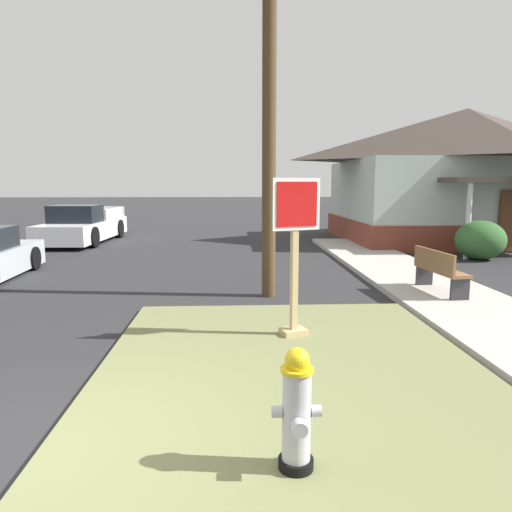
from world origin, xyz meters
name	(u,v)px	position (x,y,z in m)	size (l,w,h in m)	color
ground_plane	(23,467)	(0.00, 0.00, 0.00)	(160.00, 160.00, 0.00)	#2B2B2D
grass_corner_patch	(290,366)	(2.40, 1.92, 0.04)	(4.64, 5.59, 0.08)	olive
sidewalk_strip	(428,287)	(5.92, 6.20, 0.06)	(2.20, 17.13, 0.12)	#B2AFA8
fire_hydrant	(297,412)	(2.18, -0.24, 0.54)	(0.38, 0.34, 0.97)	black
stop_sign	(295,260)	(2.59, 3.01, 1.19)	(0.69, 0.38, 2.26)	tan
manhole_cover	(159,313)	(0.40, 4.50, 0.01)	(0.70, 0.70, 0.02)	black
pickup_truck_white	(83,227)	(-4.13, 14.92, 0.62)	(2.20, 5.54, 1.48)	silver
street_bench	(439,269)	(5.78, 5.43, 0.59)	(0.54, 1.54, 0.85)	brown
utility_pole	(270,19)	(2.41, 5.75, 5.31)	(1.61, 0.27, 10.18)	#4C3823
corner_house	(464,174)	(10.88, 14.93, 2.65)	(9.88, 8.53, 5.17)	brown
shrub_near_porch	(480,240)	(9.12, 10.11, 0.59)	(1.45, 1.45, 1.18)	#325F2E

